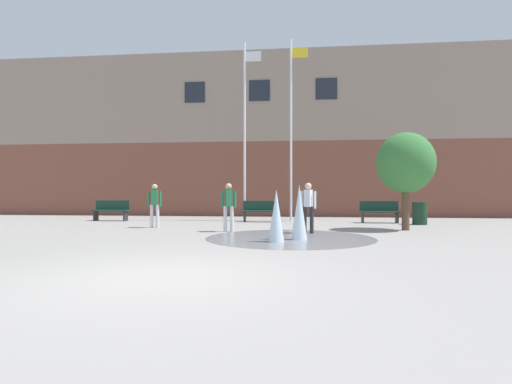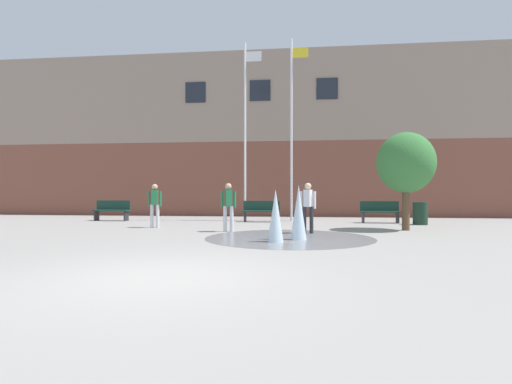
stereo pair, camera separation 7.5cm
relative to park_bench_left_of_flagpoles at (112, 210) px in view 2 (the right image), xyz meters
The scene contains 13 objects.
ground_plane 12.88m from the park_bench_left_of_flagpoles, 60.55° to the right, with size 100.00×100.00×0.00m, color gray.
library_building 10.13m from the park_bench_left_of_flagpoles, 47.30° to the left, with size 36.00×6.05×8.85m.
splash_fountain 10.24m from the park_bench_left_of_flagpoles, 37.61° to the right, with size 4.79×4.79×1.50m.
park_bench_left_of_flagpoles is the anchor object (origin of this frame).
park_bench_under_left_flagpole 6.77m from the park_bench_left_of_flagpoles, ahead, with size 1.60×0.44×0.91m.
park_bench_center 11.78m from the park_bench_left_of_flagpoles, ahead, with size 1.60×0.44×0.91m.
adult_in_red 9.80m from the park_bench_left_of_flagpoles, 27.23° to the right, with size 0.50×0.38×1.59m.
adult_near_bench 7.48m from the park_bench_left_of_flagpoles, 34.87° to the right, with size 0.50×0.39×1.59m.
adult_watching 4.49m from the park_bench_left_of_flagpoles, 44.43° to the right, with size 0.50×0.38×1.59m.
flagpole_left 7.14m from the park_bench_left_of_flagpoles, ahead, with size 0.80×0.10×8.07m.
flagpole_right 8.99m from the park_bench_left_of_flagpoles, ahead, with size 0.80×0.10×8.16m.
trash_can 13.21m from the park_bench_left_of_flagpoles, ahead, with size 0.56×0.56×0.90m, color #193323.
street_tree_near_building 12.56m from the park_bench_left_of_flagpoles, 14.47° to the right, with size 1.94×1.94×3.33m.
Camera 2 is at (2.18, -5.93, 1.32)m, focal length 28.00 mm.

